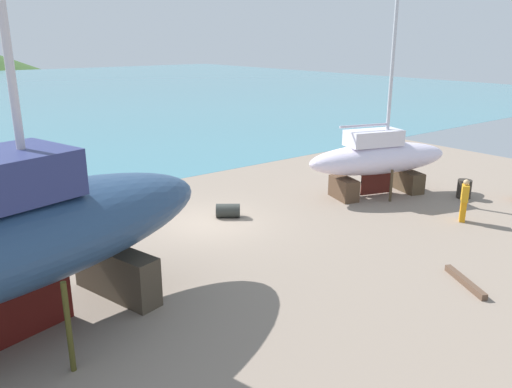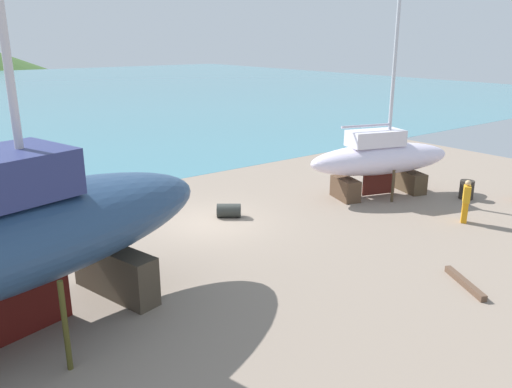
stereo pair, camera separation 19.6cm
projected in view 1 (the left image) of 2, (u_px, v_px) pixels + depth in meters
ground_plane at (272, 253)px, 16.61m from camera, size 39.72×39.72×0.00m
sailboat_large_starboard at (378, 158)px, 22.38m from camera, size 7.03×3.85×11.21m
sailboat_mid_port at (7, 239)px, 11.11m from camera, size 11.32×6.16×16.08m
worker at (464, 200)px, 19.27m from camera, size 0.50×0.45×1.66m
barrel_by_slipway at (228, 211)px, 19.90m from camera, size 1.07×1.00×0.54m
barrel_blue_faded at (464, 189)px, 22.29m from camera, size 0.63×0.63×0.81m
timber_long_fore at (465, 282)px, 14.47m from camera, size 1.09×1.78×0.18m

